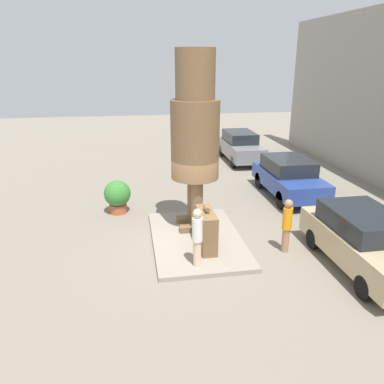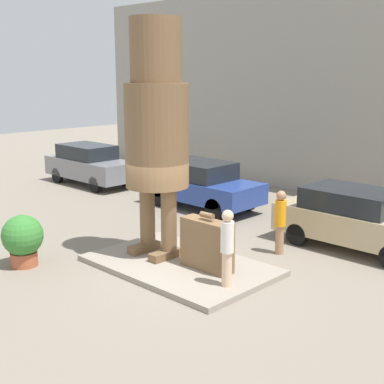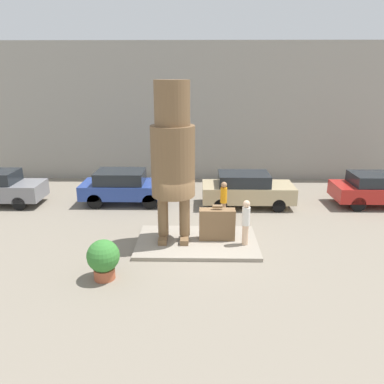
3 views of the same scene
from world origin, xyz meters
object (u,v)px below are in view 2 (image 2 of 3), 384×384
object	(u,v)px
parked_car_tan	(356,218)
worker_hivis	(280,220)
planter_pot	(23,238)
parked_car_grey	(90,164)
giant_suitcase	(207,244)
parked_car_blue	(202,184)
statue_figure	(156,121)
tourist	(227,245)

from	to	relation	value
parked_car_tan	worker_hivis	size ratio (longest dim) A/B	2.55
parked_car_tan	planter_pot	distance (m)	8.63
parked_car_grey	parked_car_tan	bearing A→B (deg)	0.06
giant_suitcase	parked_car_blue	world-z (taller)	parked_car_blue
statue_figure	parked_car_tan	world-z (taller)	statue_figure
giant_suitcase	parked_car_grey	bearing A→B (deg)	158.39
tourist	parked_car_grey	distance (m)	12.38
parked_car_grey	planter_pot	xyz separation A→B (m)	(6.87, -6.86, -0.17)
parked_car_grey	parked_car_blue	world-z (taller)	parked_car_grey
planter_pot	worker_hivis	distance (m)	6.48
parked_car_blue	parked_car_tan	size ratio (longest dim) A/B	0.97
giant_suitcase	statue_figure	bearing A→B (deg)	-177.51
giant_suitcase	parked_car_tan	size ratio (longest dim) A/B	0.32
parked_car_tan	worker_hivis	distance (m)	2.15
parked_car_blue	worker_hivis	bearing A→B (deg)	-23.83
parked_car_grey	statue_figure	bearing A→B (deg)	-25.44
planter_pot	giant_suitcase	bearing A→B (deg)	36.89
statue_figure	tourist	bearing A→B (deg)	-8.43
statue_figure	giant_suitcase	world-z (taller)	statue_figure
worker_hivis	statue_figure	bearing A→B (deg)	-129.16
giant_suitcase	parked_car_grey	size ratio (longest dim) A/B	0.31
parked_car_blue	worker_hivis	size ratio (longest dim) A/B	2.48
planter_pot	worker_hivis	bearing A→B (deg)	51.86
tourist	parked_car_tan	xyz separation A→B (m)	(0.60, 4.62, -0.22)
parked_car_tan	parked_car_grey	bearing A→B (deg)	-179.94
giant_suitcase	planter_pot	xyz separation A→B (m)	(-3.61, -2.71, -0.03)
giant_suitcase	tourist	bearing A→B (deg)	-24.47
statue_figure	parked_car_grey	bearing A→B (deg)	154.56
parked_car_grey	parked_car_blue	bearing A→B (deg)	3.08
parked_car_tan	giant_suitcase	bearing A→B (deg)	-111.13
parked_car_blue	worker_hivis	xyz separation A→B (m)	(4.74, -2.09, 0.06)
tourist	worker_hivis	bearing A→B (deg)	102.12
planter_pot	statue_figure	bearing A→B (deg)	52.84
parked_car_tan	worker_hivis	world-z (taller)	worker_hivis
worker_hivis	parked_car_tan	bearing A→B (deg)	55.60
planter_pot	parked_car_tan	bearing A→B (deg)	52.79
tourist	parked_car_grey	world-z (taller)	tourist
parked_car_grey	parked_car_tan	world-z (taller)	parked_car_grey
worker_hivis	giant_suitcase	bearing A→B (deg)	-99.35
worker_hivis	planter_pot	bearing A→B (deg)	-128.14
tourist	planter_pot	distance (m)	5.15
parked_car_blue	planter_pot	xyz separation A→B (m)	(0.73, -7.19, -0.16)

